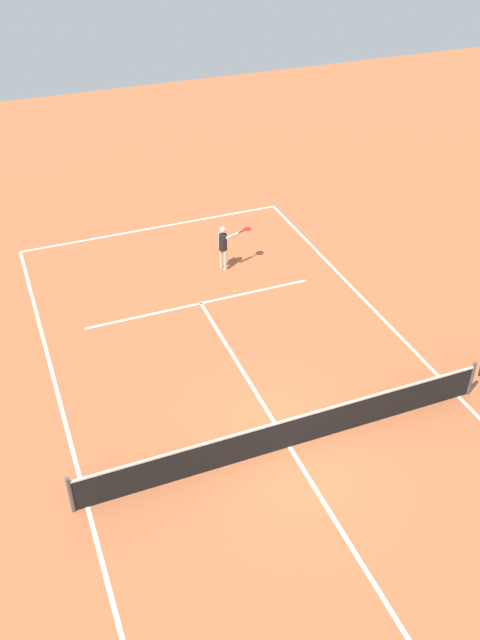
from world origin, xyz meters
The scene contains 5 objects.
ground_plane centered at (0.00, 0.00, 0.00)m, with size 60.00×60.00×0.00m, color #B76038.
court_lines centered at (0.00, 0.00, 0.00)m, with size 10.11×24.64×0.01m.
tennis_net centered at (0.00, 0.00, 0.50)m, with size 10.71×0.10×1.07m.
player_serving centered at (-1.48, -8.50, 0.96)m, with size 1.29×0.57×1.62m.
tennis_ball centered at (-1.26, -6.95, 0.03)m, with size 0.07×0.07×0.07m, color #CCE033.
Camera 1 is at (5.46, 10.49, 12.32)m, focal length 38.09 mm.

